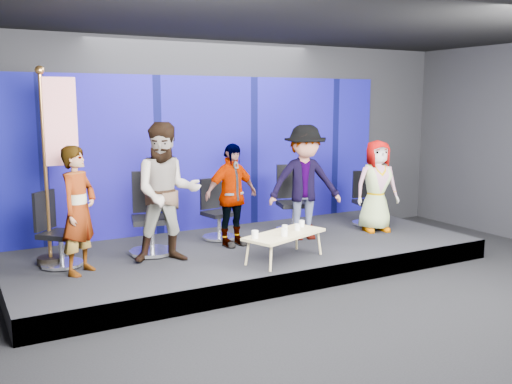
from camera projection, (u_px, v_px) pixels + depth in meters
ground at (349, 318)px, 6.60m from camera, size 10.00×10.00×0.00m
room_walls at (354, 107)px, 6.21m from camera, size 10.02×8.02×3.51m
riser at (247, 255)px, 8.74m from camera, size 7.00×3.00×0.30m
backdrop at (208, 153)px, 9.76m from camera, size 7.00×0.08×2.60m
chair_a at (57, 242)px, 7.59m from camera, size 0.81×0.81×1.01m
panelist_a at (79, 210)px, 7.21m from camera, size 0.70×0.70×1.64m
chair_b at (151, 227)px, 8.22m from camera, size 0.81×0.81×1.18m
panelist_b at (167, 193)px, 7.73m from camera, size 1.08×0.93×1.91m
chair_c at (217, 219)px, 9.11m from camera, size 0.63×0.63×0.97m
panelist_c at (231, 195)px, 8.61m from camera, size 0.97×0.53×1.56m
chair_d at (293, 210)px, 9.58m from camera, size 0.79×0.79×1.13m
panelist_d at (305, 183)px, 9.02m from camera, size 1.32×0.98×1.82m
chair_e at (366, 207)px, 10.15m from camera, size 0.65×0.65×0.95m
panelist_e at (377, 186)px, 9.59m from camera, size 0.85×0.66×1.54m
coffee_table at (285, 235)px, 7.89m from camera, size 1.34×0.91×0.38m
mug_a at (255, 235)px, 7.57m from camera, size 0.09×0.09×0.11m
mug_b at (284, 232)px, 7.69m from camera, size 0.09×0.09×0.11m
mug_c at (285, 228)px, 7.99m from camera, size 0.07×0.07×0.09m
mug_d at (297, 227)px, 8.03m from camera, size 0.08×0.08×0.09m
mug_e at (302, 224)px, 8.27m from camera, size 0.08×0.08×0.09m
flag_stand at (56, 161)px, 7.54m from camera, size 0.60×0.35×2.64m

